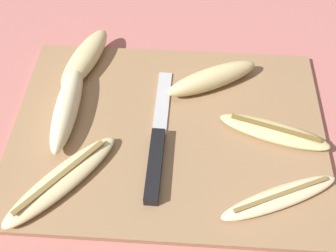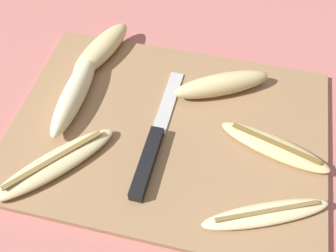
{
  "view_description": "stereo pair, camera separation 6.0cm",
  "coord_description": "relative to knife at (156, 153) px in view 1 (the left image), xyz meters",
  "views": [
    {
      "loc": [
        0.02,
        -0.35,
        0.51
      ],
      "look_at": [
        0.0,
        0.0,
        0.02
      ],
      "focal_mm": 42.0,
      "sensor_mm": 36.0,
      "label": 1
    },
    {
      "loc": [
        0.08,
        -0.34,
        0.51
      ],
      "look_at": [
        0.0,
        0.0,
        0.02
      ],
      "focal_mm": 42.0,
      "sensor_mm": 36.0,
      "label": 2
    }
  ],
  "objects": [
    {
      "name": "ground_plane",
      "position": [
        0.01,
        0.05,
        -0.02
      ],
      "size": [
        4.0,
        4.0,
        0.0
      ],
      "primitive_type": "plane",
      "color": "#B76B66"
    },
    {
      "name": "cutting_board",
      "position": [
        0.01,
        0.05,
        -0.01
      ],
      "size": [
        0.49,
        0.35,
        0.01
      ],
      "color": "#997551",
      "rests_on": "ground_plane"
    },
    {
      "name": "knife",
      "position": [
        0.0,
        0.0,
        0.0
      ],
      "size": [
        0.03,
        0.25,
        0.02
      ],
      "rotation": [
        0.0,
        0.0,
        -0.02
      ],
      "color": "black",
      "rests_on": "cutting_board"
    },
    {
      "name": "banana_cream_curved",
      "position": [
        0.17,
        -0.06,
        0.0
      ],
      "size": [
        0.17,
        0.1,
        0.02
      ],
      "rotation": [
        0.0,
        0.0,
        5.13
      ],
      "color": "beige",
      "rests_on": "cutting_board"
    },
    {
      "name": "banana_bright_far",
      "position": [
        -0.15,
        0.07,
        0.01
      ],
      "size": [
        0.04,
        0.18,
        0.04
      ],
      "rotation": [
        0.0,
        0.0,
        0.0
      ],
      "color": "beige",
      "rests_on": "cutting_board"
    },
    {
      "name": "banana_ripe_center",
      "position": [
        -0.14,
        0.18,
        0.01
      ],
      "size": [
        0.08,
        0.16,
        0.04
      ],
      "rotation": [
        0.0,
        0.0,
        2.85
      ],
      "color": "beige",
      "rests_on": "cutting_board"
    },
    {
      "name": "banana_spotted_left",
      "position": [
        0.18,
        0.05,
        0.0
      ],
      "size": [
        0.17,
        0.09,
        0.02
      ],
      "rotation": [
        0.0,
        0.0,
        1.29
      ],
      "color": "#DBC684",
      "rests_on": "cutting_board"
    },
    {
      "name": "banana_mellow_near",
      "position": [
        0.08,
        0.14,
        0.01
      ],
      "size": [
        0.16,
        0.11,
        0.04
      ],
      "rotation": [
        0.0,
        0.0,
        5.19
      ],
      "color": "beige",
      "rests_on": "cutting_board"
    },
    {
      "name": "banana_soft_right",
      "position": [
        -0.13,
        -0.05,
        0.0
      ],
      "size": [
        0.16,
        0.18,
        0.02
      ],
      "rotation": [
        0.0,
        0.0,
        2.45
      ],
      "color": "beige",
      "rests_on": "cutting_board"
    }
  ]
}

